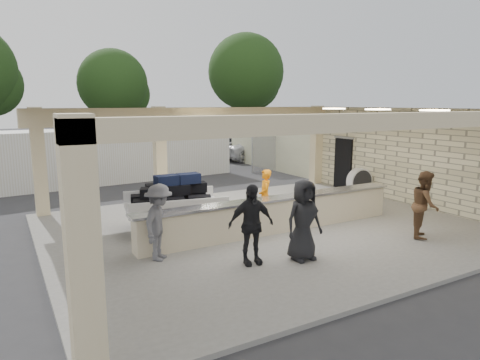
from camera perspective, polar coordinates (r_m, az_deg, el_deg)
ground at (r=12.60m, az=3.40°, el=-6.69°), size 120.00×120.00×0.00m
pavilion at (r=12.94m, az=2.65°, el=-0.09°), size 12.01×10.00×3.55m
baggage_counter at (r=12.04m, az=4.73°, el=-4.62°), size 8.20×0.58×0.98m
luggage_cart at (r=12.28m, az=-8.88°, el=-2.67°), size 2.96×2.13×1.58m
drum_fan at (r=16.97m, az=15.61°, el=-0.21°), size 1.02×0.56×1.11m
baggage_handler at (r=12.83m, az=3.36°, el=-2.18°), size 0.56×0.67×1.62m
passenger_a at (r=12.43m, az=23.42°, el=-3.01°), size 0.92×0.85×1.80m
passenger_b at (r=9.54m, az=1.47°, el=-5.94°), size 1.11×0.53×1.82m
passenger_c at (r=9.96m, az=-10.71°, el=-5.56°), size 1.07×1.11×1.77m
passenger_d at (r=9.89m, az=8.47°, el=-5.29°), size 0.92×0.38×1.87m
car_white_a at (r=28.12m, az=1.98°, el=4.17°), size 5.08×2.91×1.38m
car_white_b at (r=30.66m, az=11.19°, el=4.60°), size 4.81×1.94×1.50m
car_dark at (r=29.16m, az=-1.99°, el=4.40°), size 4.35×2.10×1.39m
container_white at (r=21.17m, az=-16.30°, el=3.26°), size 11.60×3.23×2.48m
fence at (r=26.09m, az=13.00°, el=4.24°), size 12.06×0.06×2.03m
tree_mid at (r=37.35m, az=-16.16°, el=11.85°), size 6.00×5.60×8.00m
tree_right at (r=41.06m, az=1.08°, el=13.81°), size 7.20×7.00×10.00m
adjacent_building at (r=25.82m, az=9.08°, el=5.54°), size 6.00×8.00×3.20m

